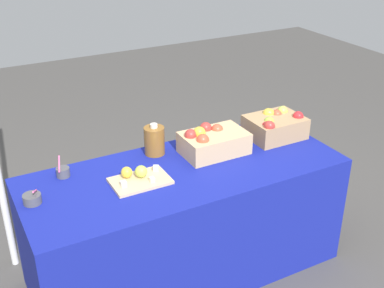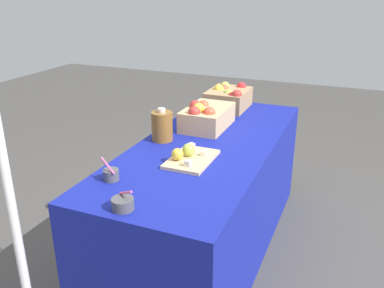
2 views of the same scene
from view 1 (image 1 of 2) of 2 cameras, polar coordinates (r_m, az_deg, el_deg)
ground_plane at (r=3.32m, az=-0.77°, el=-14.11°), size 10.00×10.00×0.00m
table at (r=3.10m, az=-0.81°, el=-8.90°), size 1.90×0.76×0.74m
apple_crate_left at (r=3.30m, az=9.54°, el=2.13°), size 0.36×0.28×0.18m
apple_crate_middle at (r=3.05m, az=2.33°, el=0.29°), size 0.40×0.26×0.18m
cutting_board_front at (r=2.78m, az=-6.19°, el=-3.91°), size 0.32×0.21×0.09m
sample_bowl_near at (r=2.71m, az=-17.95°, el=-6.03°), size 0.10×0.10×0.09m
sample_bowl_mid at (r=2.90m, az=-14.67°, el=-3.13°), size 0.08×0.09×0.11m
cider_jug at (r=3.04m, az=-4.36°, el=0.42°), size 0.13×0.13×0.20m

